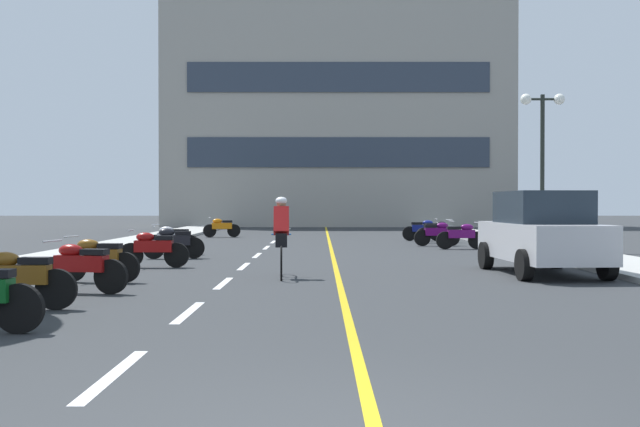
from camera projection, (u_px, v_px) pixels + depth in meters
ground_plane at (324, 249)px, 26.00m from camera, size 140.00×140.00×0.00m
curb_left at (132, 243)px, 29.00m from camera, size 2.40×72.00×0.12m
curb_right at (515, 243)px, 29.00m from camera, size 2.40×72.00×0.12m
lane_dash_0 at (114, 374)px, 7.00m from camera, size 0.14×2.20×0.01m
lane_dash_1 at (189, 312)px, 11.00m from camera, size 0.14×2.20×0.01m
lane_dash_2 at (224, 283)px, 15.00m from camera, size 0.14×2.20×0.01m
lane_dash_3 at (244, 266)px, 19.00m from camera, size 0.14×2.20×0.01m
lane_dash_4 at (257, 255)px, 23.00m from camera, size 0.14×2.20×0.01m
lane_dash_5 at (267, 248)px, 27.00m from camera, size 0.14×2.20×0.01m
lane_dash_6 at (274, 242)px, 31.00m from camera, size 0.14×2.20×0.01m
lane_dash_7 at (279, 237)px, 35.00m from camera, size 0.14×2.20×0.01m
lane_dash_8 at (283, 234)px, 39.00m from camera, size 0.14×2.20×0.01m
lane_dash_9 at (287, 231)px, 43.00m from camera, size 0.14×2.20×0.01m
lane_dash_10 at (289, 229)px, 47.00m from camera, size 0.14×2.20×0.01m
lane_dash_11 at (292, 227)px, 51.00m from camera, size 0.14×2.20×0.01m
centre_line_yellow at (330, 245)px, 29.00m from camera, size 0.12×66.00×0.01m
office_building at (337, 110)px, 53.85m from camera, size 23.25×8.03×16.15m
street_lamp_mid at (543, 135)px, 25.37m from camera, size 1.46×0.36×5.03m
parked_car_near at (542, 232)px, 16.88m from camera, size 2.13×4.30×1.82m
motorcycle_2 at (18, 278)px, 11.24m from camera, size 1.70×0.60×0.92m
motorcycle_3 at (81, 266)px, 13.30m from camera, size 1.69×0.63×0.92m
motorcycle_4 at (98, 258)px, 15.14m from camera, size 1.70×0.60×0.92m
motorcycle_5 at (153, 248)px, 18.62m from camera, size 1.70×0.60×0.92m
motorcycle_6 at (174, 242)px, 21.60m from camera, size 1.70×0.60×0.92m
motorcycle_7 at (173, 239)px, 23.43m from camera, size 1.69×0.60×0.92m
motorcycle_8 at (462, 235)px, 26.10m from camera, size 1.70×0.60×0.92m
motorcycle_9 at (438, 233)px, 28.09m from camera, size 1.70×0.60×0.92m
motorcycle_10 at (437, 231)px, 30.24m from camera, size 1.66×0.72×0.92m
motorcycle_11 at (423, 229)px, 31.94m from camera, size 1.70×0.60×0.92m
motorcycle_12 at (222, 227)px, 35.22m from camera, size 1.68×0.66×0.92m
cyclist_rider at (282, 235)px, 16.09m from camera, size 0.42×1.77×1.71m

